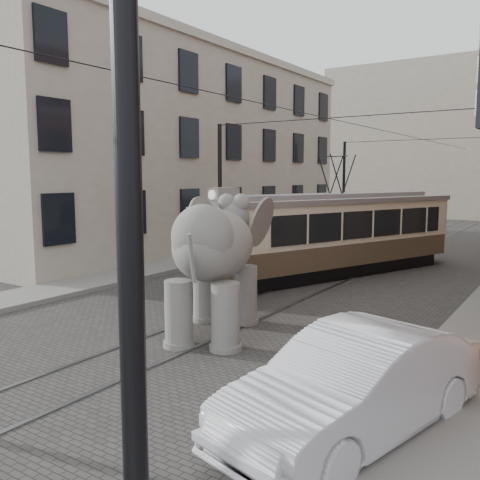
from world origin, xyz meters
The scene contains 8 objects.
ground centered at (0.00, 0.00, 0.00)m, with size 120.00×120.00×0.00m, color #3C3A37.
tram_rails centered at (0.00, 0.00, 0.01)m, with size 1.54×80.00×0.02m, color slate, non-canonical shape.
sidewalk_left centered at (-6.50, 0.00, 0.07)m, with size 2.00×60.00×0.15m, color slate.
stucco_building centered at (-11.00, 10.00, 5.00)m, with size 7.00×24.00×10.00m, color gray.
catenary centered at (-0.20, 5.00, 3.00)m, with size 11.00×30.20×6.00m, color black, non-canonical shape.
tram centered at (-0.15, 5.97, 2.28)m, with size 2.37×11.49×4.56m, color beige, non-canonical shape.
elephant centered at (0.47, -2.68, 1.67)m, with size 3.01×5.46×3.34m, color slate, non-canonical shape.
parked_car centered at (5.10, -5.48, 0.78)m, with size 1.67×4.74×1.56m, color silver.
Camera 1 is at (7.69, -12.43, 3.80)m, focal length 38.74 mm.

